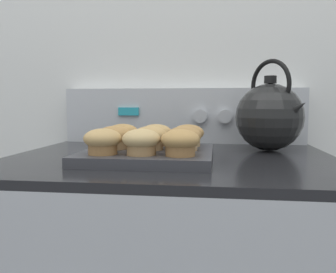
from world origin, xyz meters
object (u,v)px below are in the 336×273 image
at_px(muffin_r0_c0, 103,141).
at_px(muffin_r2_c2, 188,135).
at_px(tea_kettle, 270,116).
at_px(muffin_r1_c1, 150,138).
at_px(muffin_r1_c0, 114,137).
at_px(muffin_r0_c1, 141,141).
at_px(muffin_pan, 149,154).
at_px(muffin_r0_c2, 180,142).
at_px(muffin_r2_c1, 156,135).
at_px(muffin_r2_c0, 123,134).
at_px(muffin_r1_c2, 184,138).

distance_m(muffin_r0_c0, muffin_r2_c2, 0.23).
xyz_separation_m(muffin_r2_c2, tea_kettle, (0.21, 0.11, 0.04)).
height_order(muffin_r1_c1, muffin_r2_c2, same).
bearing_deg(muffin_r1_c0, muffin_r0_c1, -45.87).
bearing_deg(muffin_r0_c0, muffin_pan, 46.40).
distance_m(muffin_r0_c0, muffin_r1_c1, 0.12).
height_order(muffin_pan, muffin_r1_c0, muffin_r1_c0).
bearing_deg(muffin_pan, muffin_r0_c2, -46.61).
relative_size(muffin_pan, muffin_r0_c2, 3.66).
distance_m(muffin_r1_c0, muffin_r2_c1, 0.12).
distance_m(muffin_r1_c0, muffin_r1_c1, 0.08).
xyz_separation_m(muffin_r1_c1, muffin_r2_c1, (0.00, 0.08, 0.00)).
relative_size(muffin_r0_c0, muffin_r0_c2, 1.00).
bearing_deg(muffin_r2_c0, tea_kettle, 16.01).
distance_m(muffin_r0_c1, muffin_r0_c2, 0.08).
xyz_separation_m(muffin_r1_c1, muffin_r2_c0, (-0.09, 0.08, 0.00)).
bearing_deg(muffin_r0_c2, tea_kettle, 52.24).
height_order(muffin_r0_c2, muffin_r1_c1, same).
xyz_separation_m(muffin_r0_c2, tea_kettle, (0.21, 0.27, 0.04)).
height_order(muffin_r2_c0, muffin_r2_c1, same).
xyz_separation_m(muffin_r0_c2, muffin_r2_c0, (-0.16, 0.17, 0.00)).
bearing_deg(muffin_r1_c1, muffin_pan, 157.11).
xyz_separation_m(muffin_r0_c2, muffin_r1_c0, (-0.16, 0.09, 0.00)).
relative_size(muffin_r2_c1, muffin_r2_c2, 1.00).
bearing_deg(muffin_r2_c0, muffin_r1_c1, -44.05).
distance_m(muffin_pan, muffin_r1_c0, 0.09).
height_order(muffin_r2_c0, muffin_r2_c2, same).
bearing_deg(muffin_r1_c0, muffin_r2_c0, 91.25).
relative_size(muffin_r2_c1, tea_kettle, 0.32).
bearing_deg(muffin_r1_c0, muffin_r0_c2, -27.97).
bearing_deg(tea_kettle, muffin_pan, -147.11).
relative_size(muffin_r1_c1, muffin_r2_c2, 1.00).
distance_m(muffin_pan, muffin_r1_c2, 0.09).
xyz_separation_m(muffin_r0_c2, muffin_r2_c1, (-0.08, 0.17, 0.00)).
bearing_deg(muffin_r0_c1, tea_kettle, 42.91).
xyz_separation_m(muffin_r1_c2, muffin_r2_c0, (-0.16, 0.08, 0.00)).
bearing_deg(muffin_pan, muffin_r1_c2, -0.24).
height_order(muffin_r0_c2, muffin_r2_c2, same).
bearing_deg(tea_kettle, muffin_r0_c2, -127.76).
distance_m(muffin_r0_c0, tea_kettle, 0.47).
relative_size(muffin_pan, muffin_r2_c2, 3.66).
xyz_separation_m(muffin_r0_c1, tea_kettle, (0.29, 0.27, 0.04)).
xyz_separation_m(muffin_pan, muffin_r1_c0, (-0.08, 0.00, 0.04)).
distance_m(muffin_r1_c1, muffin_r2_c2, 0.11).
xyz_separation_m(muffin_pan, muffin_r2_c0, (-0.08, 0.08, 0.04)).
relative_size(muffin_r0_c2, muffin_r2_c0, 1.00).
bearing_deg(muffin_pan, muffin_r0_c1, -90.00).
bearing_deg(muffin_r1_c2, muffin_r2_c1, 133.62).
bearing_deg(muffin_r0_c1, muffin_r2_c2, 63.19).
height_order(muffin_r1_c2, muffin_r2_c2, same).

